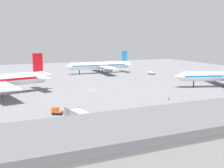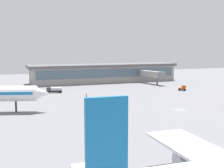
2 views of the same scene
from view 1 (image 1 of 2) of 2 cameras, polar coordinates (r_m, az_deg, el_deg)
name	(u,v)px [view 1 (image 1 of 2)]	position (r m, az deg, el deg)	size (l,w,h in m)	color
ground	(92,90)	(127.69, -4.07, -1.22)	(288.00, 288.00, 0.00)	slate
terminal_building	(208,134)	(58.97, 19.36, -9.72)	(81.21, 16.10, 9.70)	#9E9993
airplane_taxiing	(101,65)	(186.39, -2.39, 3.88)	(48.45, 38.82, 14.75)	white
airplane_distant	(224,76)	(144.45, 22.15, 1.55)	(48.02, 39.41, 15.01)	white
fuel_truck	(218,103)	(102.87, 21.17, -3.71)	(6.58, 3.57, 2.50)	black
pushback_tractor	(151,73)	(182.91, 8.15, 2.29)	(4.23, 4.62, 1.90)	black
baggage_tug	(56,111)	(88.53, -11.44, -5.49)	(3.75, 3.50, 2.30)	black
ground_crew_worker	(169,98)	(109.13, 11.78, -2.81)	(0.55, 0.49, 1.67)	#1E2338
jet_bridge	(85,120)	(64.22, -5.53, -7.45)	(5.73, 17.89, 6.74)	#9E9993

